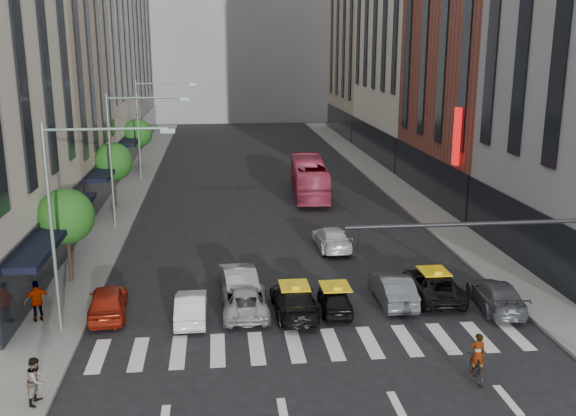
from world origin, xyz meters
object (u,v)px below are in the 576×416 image
object	(u,v)px
pedestrian_near	(36,380)
taxi_left	(294,300)
streetlamp_mid	(124,143)
motorcycle	(476,368)
streetlamp_near	(73,200)
taxi_center	(335,299)
pedestrian_far	(37,301)
car_white_front	(191,307)
streetlamp_far	(148,117)
bus	(309,178)
car_red	(108,301)

from	to	relation	value
pedestrian_near	taxi_left	bearing A→B (deg)	-45.42
streetlamp_mid	motorcycle	bearing A→B (deg)	-54.82
streetlamp_near	taxi_center	size ratio (longest dim) A/B	2.51
pedestrian_near	streetlamp_mid	bearing A→B (deg)	8.71
streetlamp_mid	pedestrian_far	xyz separation A→B (m)	(-2.12, -15.03, -4.80)
car_white_front	taxi_center	world-z (taller)	car_white_front
streetlamp_far	taxi_left	size ratio (longest dim) A/B	1.89
car_white_front	bus	world-z (taller)	bus
taxi_center	pedestrian_near	bearing A→B (deg)	34.13
pedestrian_near	pedestrian_far	bearing A→B (deg)	23.71
streetlamp_near	taxi_left	distance (m)	10.79
car_white_front	taxi_center	xyz separation A→B (m)	(6.69, 0.24, -0.03)
car_red	car_white_front	world-z (taller)	car_red
motorcycle	streetlamp_mid	bearing A→B (deg)	-46.98
motorcycle	bus	bearing A→B (deg)	-78.57
car_red	pedestrian_near	bearing A→B (deg)	76.01
car_red	taxi_left	world-z (taller)	car_red
motorcycle	taxi_left	bearing A→B (deg)	-40.16
streetlamp_far	taxi_left	distance (m)	33.03
motorcycle	taxi_center	bearing A→B (deg)	-51.12
car_red	streetlamp_far	bearing A→B (deg)	-93.42
bus	motorcycle	xyz separation A→B (m)	(1.92, -30.59, -1.08)
streetlamp_far	bus	xyz separation A→B (m)	(13.55, -7.35, -4.39)
taxi_left	car_white_front	bearing A→B (deg)	0.31
streetlamp_near	pedestrian_near	distance (m)	7.81
car_white_front	taxi_center	size ratio (longest dim) A/B	1.09
car_red	taxi_center	size ratio (longest dim) A/B	1.17
streetlamp_far	pedestrian_far	size ratio (longest dim) A/B	4.74
streetlamp_mid	streetlamp_near	bearing A→B (deg)	-90.00
pedestrian_near	bus	bearing A→B (deg)	-14.74
car_red	car_white_front	size ratio (longest dim) A/B	1.08
car_red	pedestrian_far	bearing A→B (deg)	5.74
taxi_left	pedestrian_far	distance (m)	11.55
streetlamp_near	bus	size ratio (longest dim) A/B	0.83
streetlamp_near	car_white_front	world-z (taller)	streetlamp_near
pedestrian_near	streetlamp_near	bearing A→B (deg)	6.27
pedestrian_far	motorcycle	bearing A→B (deg)	133.69
streetlamp_near	streetlamp_mid	size ratio (longest dim) A/B	1.00
car_red	streetlamp_mid	bearing A→B (deg)	-91.67
car_red	pedestrian_near	size ratio (longest dim) A/B	2.47
streetlamp_far	taxi_left	xyz separation A→B (m)	(9.42, -31.23, -5.21)
taxi_left	pedestrian_near	distance (m)	11.93
taxi_left	bus	xyz separation A→B (m)	(4.13, 23.87, 0.82)
car_white_front	pedestrian_far	xyz separation A→B (m)	(-6.79, 0.33, 0.46)
streetlamp_mid	pedestrian_near	world-z (taller)	streetlamp_mid
streetlamp_near	streetlamp_mid	xyz separation A→B (m)	(0.00, 16.00, 0.00)
pedestrian_near	car_red	bearing A→B (deg)	0.66
car_red	car_white_front	bearing A→B (deg)	161.81
pedestrian_far	pedestrian_near	bearing A→B (deg)	79.25
streetlamp_mid	bus	world-z (taller)	streetlamp_mid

